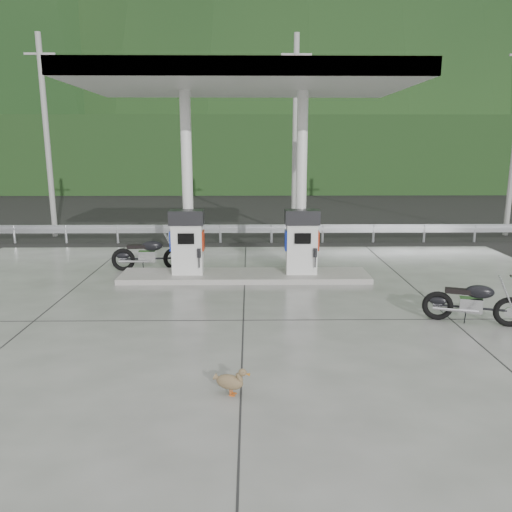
{
  "coord_description": "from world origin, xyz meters",
  "views": [
    {
      "loc": [
        0.13,
        -11.2,
        3.69
      ],
      "look_at": [
        0.3,
        1.0,
        1.0
      ],
      "focal_mm": 35.0,
      "sensor_mm": 36.0,
      "label": 1
    }
  ],
  "objects_px": {
    "gas_pump_left": "(187,242)",
    "motorcycle_left": "(149,254)",
    "motorcycle_right": "(473,302)",
    "duck": "(230,382)",
    "gas_pump_right": "(302,242)"
  },
  "relations": [
    {
      "from": "motorcycle_left",
      "to": "duck",
      "type": "bearing_deg",
      "value": -74.24
    },
    {
      "from": "gas_pump_right",
      "to": "duck",
      "type": "xyz_separation_m",
      "value": [
        -1.77,
        -6.77,
        -0.86
      ]
    },
    {
      "from": "gas_pump_left",
      "to": "motorcycle_left",
      "type": "height_order",
      "value": "gas_pump_left"
    },
    {
      "from": "gas_pump_left",
      "to": "motorcycle_left",
      "type": "relative_size",
      "value": 0.86
    },
    {
      "from": "gas_pump_right",
      "to": "motorcycle_left",
      "type": "distance_m",
      "value": 4.63
    },
    {
      "from": "motorcycle_right",
      "to": "duck",
      "type": "bearing_deg",
      "value": -130.66
    },
    {
      "from": "gas_pump_right",
      "to": "motorcycle_right",
      "type": "distance_m",
      "value": 4.98
    },
    {
      "from": "gas_pump_right",
      "to": "motorcycle_right",
      "type": "xyz_separation_m",
      "value": [
        3.26,
        -3.72,
        -0.6
      ]
    },
    {
      "from": "motorcycle_left",
      "to": "motorcycle_right",
      "type": "height_order",
      "value": "motorcycle_left"
    },
    {
      "from": "gas_pump_right",
      "to": "duck",
      "type": "distance_m",
      "value": 7.05
    },
    {
      "from": "gas_pump_left",
      "to": "motorcycle_left",
      "type": "xyz_separation_m",
      "value": [
        -1.29,
        0.99,
        -0.56
      ]
    },
    {
      "from": "motorcycle_left",
      "to": "gas_pump_left",
      "type": "bearing_deg",
      "value": -41.01
    },
    {
      "from": "gas_pump_left",
      "to": "motorcycle_right",
      "type": "distance_m",
      "value": 7.48
    },
    {
      "from": "gas_pump_left",
      "to": "duck",
      "type": "relative_size",
      "value": 3.41
    },
    {
      "from": "duck",
      "to": "gas_pump_right",
      "type": "bearing_deg",
      "value": 96.32
    }
  ]
}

